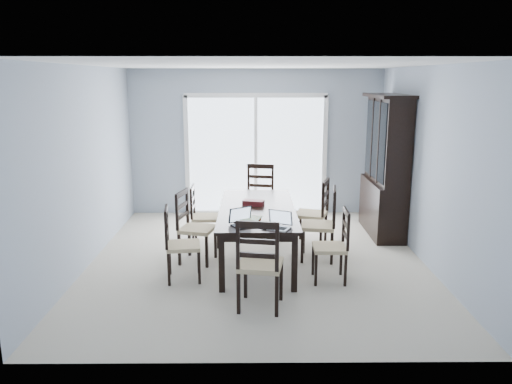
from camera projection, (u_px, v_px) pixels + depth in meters
floor at (257, 261)px, 6.81m from camera, size 5.00×5.00×0.00m
ceiling at (257, 65)px, 6.23m from camera, size 5.00×5.00×0.00m
back_wall at (256, 143)px, 8.96m from camera, size 4.50×0.02×2.60m
wall_left at (85, 167)px, 6.50m from camera, size 0.02×5.00×2.60m
wall_right at (429, 167)px, 6.54m from camera, size 0.02×5.00×2.60m
balcony at (255, 202)px, 10.23m from camera, size 4.50×2.00×0.10m
railing at (255, 165)px, 11.07m from camera, size 4.50×0.06×1.10m
dining_table at (257, 213)px, 6.66m from camera, size 1.00×2.20×0.75m
china_hutch at (385, 167)px, 7.81m from camera, size 0.50×1.38×2.20m
sliding_door at (256, 155)px, 8.98m from camera, size 2.52×0.05×2.18m
chair_left_near at (176, 236)px, 6.06m from camera, size 0.46×0.45×1.07m
chair_left_mid at (190, 219)px, 6.68m from camera, size 0.52×0.51×1.12m
chair_left_far at (200, 209)px, 7.35m from camera, size 0.40×0.39×1.04m
chair_right_near at (337, 238)px, 6.04m from camera, size 0.41×0.40×1.04m
chair_right_mid at (326, 216)px, 6.75m from camera, size 0.51×0.50×1.16m
chair_right_far at (318, 206)px, 7.32m from camera, size 0.56×0.55×1.15m
chair_end_near at (259, 255)px, 5.21m from camera, size 0.52×0.53×1.19m
chair_end_far at (259, 189)px, 8.25m from camera, size 0.53×0.54×1.21m
laptop_dark at (246, 222)px, 5.82m from camera, size 0.36×0.33×0.21m
laptop_silver at (276, 225)px, 5.71m from camera, size 0.35×0.31×0.20m
book_stack at (248, 219)px, 6.02m from camera, size 0.34×0.29×0.05m
cell_phone at (268, 229)px, 5.68m from camera, size 0.10×0.06×0.01m
game_box at (253, 203)px, 6.76m from camera, size 0.31×0.21×0.07m
hot_tub at (207, 174)px, 10.21m from camera, size 2.11×1.91×1.04m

